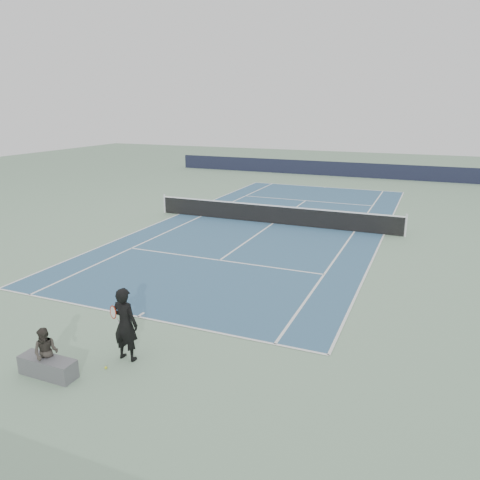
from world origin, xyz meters
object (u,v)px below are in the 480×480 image
at_px(tennis_player, 125,324).
at_px(tennis_ball, 106,368).
at_px(tennis_net, 273,214).
at_px(spectator_bench, 47,359).

height_order(tennis_player, tennis_ball, tennis_player).
distance_m(tennis_net, spectator_bench, 15.17).
bearing_deg(spectator_bench, tennis_player, 47.27).
bearing_deg(tennis_net, spectator_bench, -90.40).
relative_size(tennis_player, tennis_ball, 28.12).
height_order(tennis_net, tennis_player, tennis_player).
xyz_separation_m(tennis_net, tennis_player, (1.08, -13.88, 0.40)).
height_order(tennis_net, tennis_ball, tennis_net).
bearing_deg(tennis_player, tennis_net, 94.47).
bearing_deg(tennis_player, tennis_ball, -108.13).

